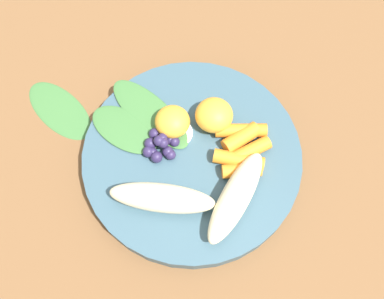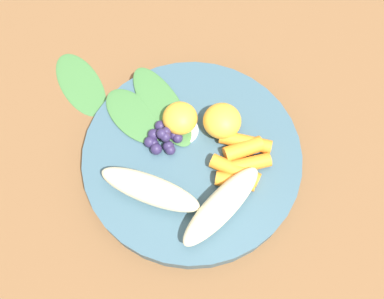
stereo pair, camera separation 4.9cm
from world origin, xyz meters
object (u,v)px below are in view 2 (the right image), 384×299
object	(u,v)px
bowl	(192,157)
orange_segment_near	(184,117)
banana_peeled_right	(150,189)
kale_leaf_stray	(80,83)
banana_peeled_left	(221,206)

from	to	relation	value
bowl	orange_segment_near	xyz separation A→B (m)	(-0.04, 0.00, 0.03)
bowl	orange_segment_near	size ratio (longest dim) A/B	6.23
banana_peeled_right	kale_leaf_stray	world-z (taller)	banana_peeled_right
orange_segment_near	banana_peeled_right	bearing A→B (deg)	-42.38
kale_leaf_stray	banana_peeled_left	bearing A→B (deg)	-166.52
banana_peeled_right	orange_segment_near	xyz separation A→B (m)	(-0.07, 0.07, -0.00)
kale_leaf_stray	banana_peeled_right	bearing A→B (deg)	-179.08
bowl	orange_segment_near	distance (m)	0.05
orange_segment_near	banana_peeled_left	bearing A→B (deg)	0.56
banana_peeled_left	banana_peeled_right	bearing A→B (deg)	119.99
bowl	kale_leaf_stray	size ratio (longest dim) A/B	2.31
banana_peeled_left	kale_leaf_stray	bearing A→B (deg)	88.47
bowl	banana_peeled_left	world-z (taller)	banana_peeled_left
bowl	orange_segment_near	world-z (taller)	orange_segment_near
orange_segment_near	kale_leaf_stray	world-z (taller)	orange_segment_near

